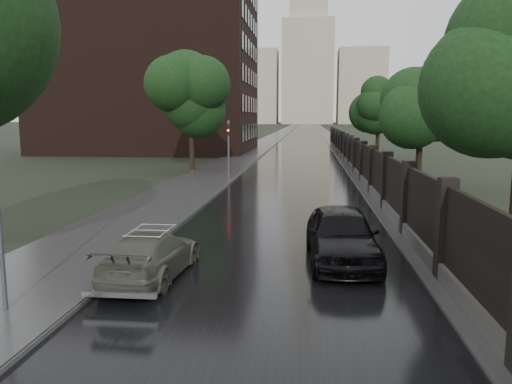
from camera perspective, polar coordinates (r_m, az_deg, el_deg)
name	(u,v)px	position (r m, az deg, el deg)	size (l,w,h in m)	color
ground	(247,362)	(9.20, -1.07, -18.88)	(800.00, 800.00, 0.00)	black
road	(306,128)	(198.15, 5.73, 7.32)	(8.00, 420.00, 0.02)	black
sidewalk_left	(291,128)	(198.26, 3.98, 7.36)	(4.00, 420.00, 0.16)	#2D2D2D
verge_right	(320,128)	(198.19, 7.33, 7.30)	(3.00, 420.00, 0.08)	#2D2D2D
fence_right	(353,158)	(40.40, 11.08, 3.84)	(0.45, 75.72, 2.70)	#383533
tree_left_far	(191,104)	(39.16, -7.44, 9.98)	(4.25, 4.25, 7.39)	black
tree_right_b	(422,104)	(30.80, 18.39, 9.47)	(4.08, 4.08, 7.01)	black
tree_right_c	(379,109)	(48.54, 13.84, 9.18)	(4.08, 4.08, 7.01)	black
traffic_light	(229,145)	(33.57, -3.15, 5.42)	(0.16, 0.32, 4.00)	#59595E
brick_building	(151,69)	(63.29, -11.87, 13.63)	(24.00, 18.00, 20.00)	black
stalinist_tower	(308,59)	(309.98, 5.95, 14.86)	(92.00, 30.00, 159.00)	tan
volga_sedan	(151,255)	(13.64, -11.89, -7.03)	(1.72, 4.23, 1.23)	#4E5242
car_right_near	(341,235)	(14.83, 9.74, -4.86)	(1.95, 4.84, 1.65)	black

